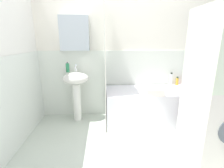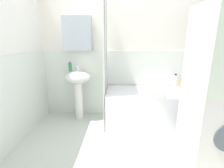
{
  "view_description": "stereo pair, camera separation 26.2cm",
  "coord_description": "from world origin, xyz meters",
  "px_view_note": "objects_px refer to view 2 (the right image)",
  "views": [
    {
      "loc": [
        -0.41,
        -1.69,
        1.39
      ],
      "look_at": [
        -0.28,
        0.84,
        0.7
      ],
      "focal_mm": 26.45,
      "sensor_mm": 36.0,
      "label": 1
    },
    {
      "loc": [
        -0.15,
        -1.69,
        1.39
      ],
      "look_at": [
        -0.28,
        0.84,
        0.7
      ],
      "focal_mm": 26.45,
      "sensor_mm": 36.0,
      "label": 2
    }
  ],
  "objects_px": {
    "lotion_bottle": "(182,83)",
    "body_wash_bottle": "(175,81)",
    "washer_dryer_stack": "(218,89)",
    "soap_dispenser": "(70,67)",
    "bathtub": "(152,108)",
    "towel_folded": "(155,92)",
    "sink": "(78,85)",
    "conditioner_bottle": "(190,84)"
  },
  "relations": [
    {
      "from": "bathtub",
      "to": "towel_folded",
      "type": "xyz_separation_m",
      "value": [
        -0.03,
        -0.22,
        0.34
      ]
    },
    {
      "from": "sink",
      "to": "body_wash_bottle",
      "type": "distance_m",
      "value": 1.69
    },
    {
      "from": "lotion_bottle",
      "to": "towel_folded",
      "type": "height_order",
      "value": "lotion_bottle"
    },
    {
      "from": "soap_dispenser",
      "to": "body_wash_bottle",
      "type": "xyz_separation_m",
      "value": [
        1.82,
        0.07,
        -0.24
      ]
    },
    {
      "from": "lotion_bottle",
      "to": "washer_dryer_stack",
      "type": "relative_size",
      "value": 0.09
    },
    {
      "from": "conditioner_bottle",
      "to": "towel_folded",
      "type": "xyz_separation_m",
      "value": [
        -0.69,
        -0.47,
        -0.02
      ]
    },
    {
      "from": "bathtub",
      "to": "conditioner_bottle",
      "type": "relative_size",
      "value": 10.41
    },
    {
      "from": "bathtub",
      "to": "lotion_bottle",
      "type": "bearing_deg",
      "value": 27.48
    },
    {
      "from": "bathtub",
      "to": "conditioner_bottle",
      "type": "bearing_deg",
      "value": 20.78
    },
    {
      "from": "conditioner_bottle",
      "to": "towel_folded",
      "type": "distance_m",
      "value": 0.84
    },
    {
      "from": "soap_dispenser",
      "to": "washer_dryer_stack",
      "type": "height_order",
      "value": "washer_dryer_stack"
    },
    {
      "from": "sink",
      "to": "conditioner_bottle",
      "type": "bearing_deg",
      "value": 3.23
    },
    {
      "from": "washer_dryer_stack",
      "to": "towel_folded",
      "type": "bearing_deg",
      "value": 132.27
    },
    {
      "from": "washer_dryer_stack",
      "to": "conditioner_bottle",
      "type": "bearing_deg",
      "value": 82.2
    },
    {
      "from": "sink",
      "to": "conditioner_bottle",
      "type": "xyz_separation_m",
      "value": [
        1.94,
        0.11,
        0.02
      ]
    },
    {
      "from": "conditioner_bottle",
      "to": "lotion_bottle",
      "type": "relative_size",
      "value": 0.96
    },
    {
      "from": "sink",
      "to": "conditioner_bottle",
      "type": "height_order",
      "value": "sink"
    },
    {
      "from": "lotion_bottle",
      "to": "washer_dryer_stack",
      "type": "xyz_separation_m",
      "value": [
        -0.02,
        -1.1,
        0.22
      ]
    },
    {
      "from": "washer_dryer_stack",
      "to": "soap_dispenser",
      "type": "bearing_deg",
      "value": 152.32
    },
    {
      "from": "lotion_bottle",
      "to": "body_wash_bottle",
      "type": "xyz_separation_m",
      "value": [
        -0.13,
        -0.02,
        0.04
      ]
    },
    {
      "from": "conditioner_bottle",
      "to": "washer_dryer_stack",
      "type": "height_order",
      "value": "washer_dryer_stack"
    },
    {
      "from": "sink",
      "to": "washer_dryer_stack",
      "type": "bearing_deg",
      "value": -28.16
    },
    {
      "from": "soap_dispenser",
      "to": "bathtub",
      "type": "height_order",
      "value": "soap_dispenser"
    },
    {
      "from": "body_wash_bottle",
      "to": "towel_folded",
      "type": "height_order",
      "value": "body_wash_bottle"
    },
    {
      "from": "towel_folded",
      "to": "sink",
      "type": "bearing_deg",
      "value": 163.96
    },
    {
      "from": "bathtub",
      "to": "lotion_bottle",
      "type": "height_order",
      "value": "lotion_bottle"
    },
    {
      "from": "soap_dispenser",
      "to": "lotion_bottle",
      "type": "relative_size",
      "value": 1.11
    },
    {
      "from": "lotion_bottle",
      "to": "body_wash_bottle",
      "type": "relative_size",
      "value": 0.65
    },
    {
      "from": "bathtub",
      "to": "towel_folded",
      "type": "distance_m",
      "value": 0.4
    },
    {
      "from": "body_wash_bottle",
      "to": "towel_folded",
      "type": "xyz_separation_m",
      "value": [
        -0.44,
        -0.48,
        -0.06
      ]
    },
    {
      "from": "bathtub",
      "to": "washer_dryer_stack",
      "type": "relative_size",
      "value": 0.88
    },
    {
      "from": "bathtub",
      "to": "body_wash_bottle",
      "type": "relative_size",
      "value": 6.51
    },
    {
      "from": "sink",
      "to": "lotion_bottle",
      "type": "distance_m",
      "value": 1.82
    },
    {
      "from": "towel_folded",
      "to": "washer_dryer_stack",
      "type": "relative_size",
      "value": 0.15
    },
    {
      "from": "sink",
      "to": "towel_folded",
      "type": "height_order",
      "value": "sink"
    },
    {
      "from": "soap_dispenser",
      "to": "washer_dryer_stack",
      "type": "distance_m",
      "value": 2.17
    },
    {
      "from": "lotion_bottle",
      "to": "towel_folded",
      "type": "xyz_separation_m",
      "value": [
        -0.57,
        -0.5,
        -0.02
      ]
    },
    {
      "from": "lotion_bottle",
      "to": "washer_dryer_stack",
      "type": "height_order",
      "value": "washer_dryer_stack"
    },
    {
      "from": "body_wash_bottle",
      "to": "washer_dryer_stack",
      "type": "distance_m",
      "value": 1.1
    },
    {
      "from": "towel_folded",
      "to": "conditioner_bottle",
      "type": "bearing_deg",
      "value": 34.02
    },
    {
      "from": "soap_dispenser",
      "to": "lotion_bottle",
      "type": "xyz_separation_m",
      "value": [
        1.95,
        0.09,
        -0.28
      ]
    },
    {
      "from": "body_wash_bottle",
      "to": "towel_folded",
      "type": "distance_m",
      "value": 0.65
    }
  ]
}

